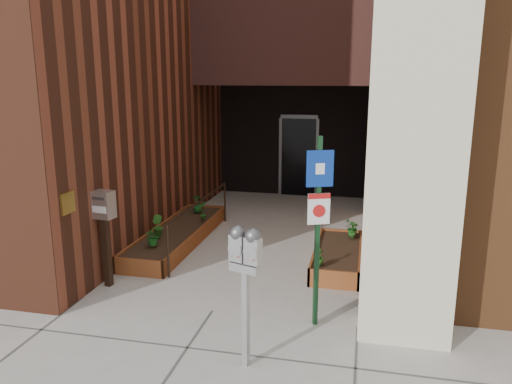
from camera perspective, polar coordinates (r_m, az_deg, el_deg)
The scene contains 15 objects.
ground at distance 7.20m, azimuth -5.05°, elevation -13.39°, with size 80.00×80.00×0.00m, color #9E9991.
architecture at distance 13.32m, azimuth 3.29°, elevation 20.75°, with size 20.00×14.60×10.00m.
planter_left at distance 10.00m, azimuth -8.88°, elevation -4.95°, with size 0.90×3.60×0.30m.
planter_right at distance 8.88m, azimuth 9.32°, elevation -7.31°, with size 0.80×2.20×0.30m.
handrail at distance 9.61m, azimuth -6.34°, elevation -1.80°, with size 0.04×3.34×0.90m.
parking_meter at distance 5.43m, azimuth -1.22°, elevation -7.73°, with size 0.38×0.24×1.65m.
sign_post at distance 6.30m, azimuth 7.13°, elevation -2.36°, with size 0.32×0.15×2.50m.
payment_dropbox at distance 7.93m, azimuth -16.93°, elevation -2.88°, with size 0.33×0.27×1.52m.
shrub_left_a at distance 8.97m, azimuth -11.67°, elevation -4.96°, with size 0.30×0.30×0.33m, color #1B611C.
shrub_left_b at distance 9.42m, azimuth -11.23°, elevation -3.82°, with size 0.22×0.22×0.40m, color #285F1B.
shrub_left_c at distance 10.97m, azimuth -6.71°, elevation -1.32°, with size 0.21×0.21×0.38m, color #19571E.
shrub_left_d at distance 10.37m, azimuth -6.11°, elevation -2.10°, with size 0.21×0.21×0.39m, color #1E5418.
shrub_right_a at distance 7.95m, azimuth 7.18°, elevation -7.32°, with size 0.16×0.16×0.29m, color #204F16.
shrub_right_b at distance 9.35m, azimuth 11.08°, elevation -4.22°, with size 0.17×0.17×0.32m, color #23601B.
shrub_right_c at distance 9.45m, azimuth 10.95°, elevation -4.07°, with size 0.27×0.27×0.30m, color #1A5418.
Camera 1 is at (2.00, -6.12, 3.20)m, focal length 35.00 mm.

